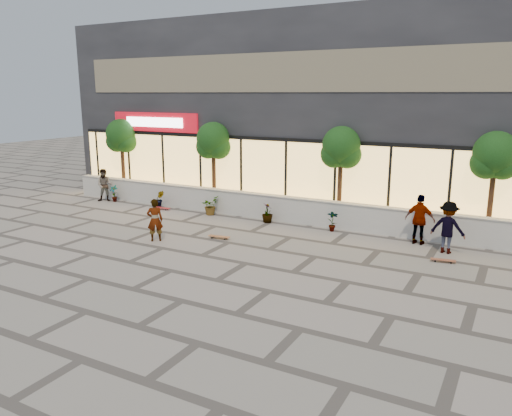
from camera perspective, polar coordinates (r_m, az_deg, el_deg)
The scene contains 19 objects.
ground at distance 15.16m, azimuth -9.71°, elevation -7.08°, with size 80.00×80.00×0.00m, color gray.
planter_wall at distance 20.72m, azimuth 2.26°, elevation 0.06°, with size 22.00×0.42×1.04m.
retail_building at distance 25.25m, azimuth 7.98°, elevation 10.79°, with size 24.00×9.17×8.50m.
shrub_a at distance 25.20m, azimuth -15.92°, elevation 1.61°, with size 0.43×0.29×0.81m, color #173A12.
shrub_b at distance 23.35m, azimuth -10.99°, elevation 1.00°, with size 0.45×0.36×0.81m, color #173A12.
shrub_c at distance 21.70m, azimuth -5.27°, elevation 0.28°, with size 0.73×0.63×0.81m, color #173A12.
shrub_d at distance 20.31m, azimuth 1.31°, elevation -0.54°, with size 0.45×0.45×0.81m, color #173A12.
shrub_e at distance 19.23m, azimuth 8.75°, elevation -1.47°, with size 0.43×0.29×0.81m, color #173A12.
tree_west at distance 26.09m, azimuth -15.13°, elevation 7.76°, with size 1.60×1.50×3.92m.
tree_midwest at distance 22.66m, azimuth -4.90°, elevation 7.44°, with size 1.60×1.50×3.92m.
tree_mideast at distance 20.00m, azimuth 9.70°, elevation 6.57°, with size 1.60×1.50×3.92m.
tree_east at distance 18.95m, azimuth 25.66°, elevation 5.14°, with size 1.60×1.50×3.92m.
skater_center at distance 18.04m, azimuth -11.48°, elevation -1.36°, with size 0.56×0.37×1.53m, color silver.
skater_left at distance 25.33m, azimuth -16.91°, elevation 2.50°, with size 0.77×0.60×1.59m, color #8B835A.
skater_right_near at distance 18.17m, azimuth 18.22°, elevation -1.28°, with size 1.03×0.43×1.76m, color silver.
skater_right_far at distance 17.50m, azimuth 21.09°, elevation -2.09°, with size 1.12×0.64×1.73m, color maroon.
skateboard_center at distance 18.16m, azimuth -4.25°, elevation -3.27°, with size 0.83×0.30×0.10m.
skateboard_left at distance 23.01m, azimuth -10.66°, elevation 0.00°, with size 0.79×0.25×0.09m.
skateboard_right_near at distance 16.69m, azimuth 20.61°, elevation -5.59°, with size 0.77×0.30×0.09m.
Camera 1 is at (8.95, -11.10, 5.14)m, focal length 35.00 mm.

